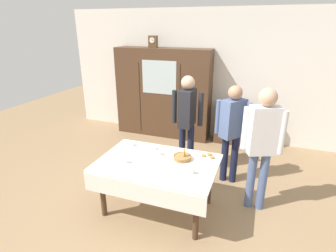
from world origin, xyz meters
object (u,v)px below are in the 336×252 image
at_px(bookshelf_low, 241,125).
at_px(bread_basket, 182,157).
at_px(spoon_mid_right, 161,172).
at_px(spoon_mid_left, 115,163).
at_px(wall_cabinet, 163,93).
at_px(tea_cup_far_left, 159,153).
at_px(mantel_clock, 153,42).
at_px(person_beside_shelf, 262,139).
at_px(book_stack, 244,103).
at_px(tea_cup_near_right, 155,148).
at_px(tea_cup_center, 132,144).
at_px(spoon_back_edge, 140,165).
at_px(tea_cup_back_edge, 126,161).
at_px(person_behind_table_right, 187,115).
at_px(pastry_plate, 208,157).
at_px(person_by_cabinet, 232,126).
at_px(tea_cup_front_edge, 192,172).
at_px(dining_table, 156,170).

height_order(bookshelf_low, bread_basket, bread_basket).
bearing_deg(spoon_mid_right, spoon_mid_left, -179.94).
xyz_separation_m(wall_cabinet, tea_cup_far_left, (0.85, -2.37, -0.21)).
xyz_separation_m(wall_cabinet, spoon_mid_left, (0.40, -2.77, -0.24)).
xyz_separation_m(mantel_clock, person_beside_shelf, (2.35, -2.06, -1.02)).
distance_m(book_stack, person_beside_shelf, 2.15).
distance_m(tea_cup_near_right, person_beside_shelf, 1.43).
height_order(bookshelf_low, book_stack, book_stack).
xyz_separation_m(tea_cup_center, tea_cup_far_left, (0.48, -0.14, 0.00)).
bearing_deg(person_beside_shelf, spoon_back_edge, -155.47).
relative_size(tea_cup_back_edge, tea_cup_near_right, 1.00).
bearing_deg(mantel_clock, person_behind_table_right, -49.80).
distance_m(tea_cup_center, bread_basket, 0.82).
xyz_separation_m(tea_cup_far_left, pastry_plate, (0.64, 0.14, -0.02)).
bearing_deg(spoon_mid_right, tea_cup_near_right, 120.14).
height_order(mantel_clock, bread_basket, mantel_clock).
distance_m(pastry_plate, spoon_mid_left, 1.22).
distance_m(person_beside_shelf, person_by_cabinet, 0.71).
relative_size(tea_cup_center, person_beside_shelf, 0.08).
bearing_deg(mantel_clock, tea_cup_back_edge, -74.47).
relative_size(spoon_mid_left, person_beside_shelf, 0.07).
xyz_separation_m(tea_cup_front_edge, person_beside_shelf, (0.74, 0.63, 0.27)).
xyz_separation_m(dining_table, spoon_mid_right, (0.14, -0.18, 0.10)).
relative_size(bookshelf_low, spoon_mid_left, 8.92).
distance_m(tea_cup_far_left, person_by_cabinet, 1.22).
distance_m(wall_cabinet, person_beside_shelf, 2.96).
distance_m(tea_cup_front_edge, tea_cup_far_left, 0.63).
bearing_deg(person_by_cabinet, spoon_mid_right, -117.44).
relative_size(tea_cup_far_left, person_by_cabinet, 0.08).
bearing_deg(person_beside_shelf, tea_cup_center, -174.46).
relative_size(tea_cup_front_edge, pastry_plate, 0.46).
relative_size(dining_table, tea_cup_back_edge, 11.68).
height_order(tea_cup_near_right, tea_cup_center, same).
bearing_deg(pastry_plate, tea_cup_near_right, -178.32).
height_order(wall_cabinet, spoon_mid_right, wall_cabinet).
height_order(bread_basket, person_by_cabinet, person_by_cabinet).
height_order(tea_cup_back_edge, spoon_mid_right, tea_cup_back_edge).
bearing_deg(bookshelf_low, bread_basket, -102.54).
bearing_deg(bookshelf_low, dining_table, -107.31).
distance_m(tea_cup_front_edge, tea_cup_back_edge, 0.85).
height_order(dining_table, mantel_clock, mantel_clock).
xyz_separation_m(tea_cup_center, person_behind_table_right, (0.58, 0.85, 0.24)).
xyz_separation_m(wall_cabinet, tea_cup_front_edge, (1.39, -2.69, -0.21)).
height_order(tea_cup_front_edge, spoon_mid_left, tea_cup_front_edge).
height_order(tea_cup_back_edge, spoon_mid_left, tea_cup_back_edge).
bearing_deg(book_stack, tea_cup_back_edge, -113.14).
bearing_deg(book_stack, spoon_mid_right, -103.68).
relative_size(tea_cup_back_edge, spoon_back_edge, 1.09).
height_order(tea_cup_back_edge, pastry_plate, tea_cup_back_edge).
xyz_separation_m(book_stack, person_by_cabinet, (-0.03, -1.55, 0.05)).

